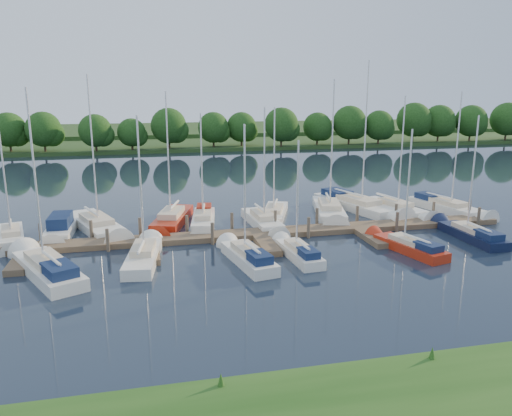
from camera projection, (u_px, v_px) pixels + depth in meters
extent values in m
plane|color=#17222E|center=(287.00, 273.00, 30.14)|extent=(260.00, 260.00, 0.00)
cube|color=brown|center=(258.00, 234.00, 37.68)|extent=(40.00, 2.00, 0.40)
cube|color=brown|center=(21.00, 262.00, 31.42)|extent=(1.20, 4.00, 0.40)
cube|color=brown|center=(150.00, 254.00, 33.13)|extent=(1.20, 4.00, 0.40)
cube|color=brown|center=(267.00, 245.00, 34.84)|extent=(1.20, 4.00, 0.40)
cube|color=brown|center=(373.00, 238.00, 36.55)|extent=(1.20, 4.00, 0.40)
cube|color=brown|center=(469.00, 231.00, 38.26)|extent=(1.20, 4.00, 0.40)
cylinder|color=#473D33|center=(41.00, 237.00, 35.50)|extent=(0.24, 0.24, 2.00)
cylinder|color=#473D33|center=(92.00, 234.00, 36.24)|extent=(0.24, 0.24, 2.00)
cylinder|color=#473D33|center=(140.00, 231.00, 36.98)|extent=(0.24, 0.24, 2.00)
cylinder|color=#473D33|center=(187.00, 228.00, 37.72)|extent=(0.24, 0.24, 2.00)
cylinder|color=#473D33|center=(232.00, 225.00, 38.46)|extent=(0.24, 0.24, 2.00)
cylinder|color=#473D33|center=(275.00, 223.00, 39.19)|extent=(0.24, 0.24, 2.00)
cylinder|color=#473D33|center=(317.00, 220.00, 39.93)|extent=(0.24, 0.24, 2.00)
cylinder|color=#473D33|center=(357.00, 218.00, 40.67)|extent=(0.24, 0.24, 2.00)
cylinder|color=#473D33|center=(396.00, 216.00, 41.41)|extent=(0.24, 0.24, 2.00)
cylinder|color=#473D33|center=(433.00, 213.00, 42.15)|extent=(0.24, 0.24, 2.00)
cylinder|color=#473D33|center=(469.00, 211.00, 42.88)|extent=(0.24, 0.24, 2.00)
cylinder|color=#473D33|center=(108.00, 243.00, 34.05)|extent=(0.24, 0.24, 2.00)
cylinder|color=#473D33|center=(212.00, 236.00, 35.59)|extent=(0.24, 0.24, 2.00)
cylinder|color=#473D33|center=(308.00, 230.00, 37.13)|extent=(0.24, 0.24, 2.00)
cylinder|color=#473D33|center=(397.00, 225.00, 38.67)|extent=(0.24, 0.24, 2.00)
cylinder|color=#473D33|center=(478.00, 219.00, 40.20)|extent=(0.24, 0.24, 2.00)
cube|color=#254219|center=(184.00, 142.00, 101.23)|extent=(180.00, 30.00, 0.60)
cube|color=#2E4B21|center=(176.00, 130.00, 124.85)|extent=(220.00, 40.00, 1.40)
cylinder|color=#38281C|center=(6.00, 149.00, 81.21)|extent=(0.36, 0.36, 2.77)
sphere|color=#193C10|center=(4.00, 128.00, 80.42)|extent=(6.47, 6.47, 6.47)
sphere|color=#193C10|center=(14.00, 133.00, 81.12)|extent=(4.62, 4.62, 4.62)
cylinder|color=#38281C|center=(50.00, 148.00, 83.86)|extent=(0.36, 0.36, 2.42)
sphere|color=#193C10|center=(48.00, 130.00, 83.17)|extent=(5.65, 5.65, 5.65)
sphere|color=#193C10|center=(56.00, 135.00, 83.80)|extent=(4.04, 4.04, 4.04)
cylinder|color=#38281C|center=(87.00, 148.00, 83.77)|extent=(0.36, 0.36, 2.46)
sphere|color=#193C10|center=(86.00, 130.00, 83.08)|extent=(5.74, 5.74, 5.74)
sphere|color=#193C10|center=(94.00, 134.00, 83.72)|extent=(4.10, 4.10, 4.10)
cylinder|color=#38281C|center=(138.00, 147.00, 86.90)|extent=(0.36, 0.36, 2.09)
sphere|color=#193C10|center=(137.00, 132.00, 86.30)|extent=(4.88, 4.88, 4.88)
sphere|color=#193C10|center=(143.00, 136.00, 86.88)|extent=(3.49, 3.49, 3.49)
cylinder|color=#38281C|center=(171.00, 144.00, 88.26)|extent=(0.36, 0.36, 2.72)
sphere|color=#193C10|center=(171.00, 125.00, 87.49)|extent=(6.35, 6.35, 6.35)
sphere|color=#193C10|center=(179.00, 130.00, 88.18)|extent=(4.53, 4.53, 4.53)
cylinder|color=#38281C|center=(205.00, 144.00, 88.92)|extent=(0.36, 0.36, 2.43)
sphere|color=#193C10|center=(204.00, 128.00, 88.23)|extent=(5.67, 5.67, 5.67)
sphere|color=#193C10|center=(211.00, 132.00, 88.86)|extent=(4.05, 4.05, 4.05)
cylinder|color=#38281C|center=(245.00, 144.00, 89.26)|extent=(0.36, 0.36, 2.32)
sphere|color=#193C10|center=(245.00, 129.00, 88.60)|extent=(5.40, 5.40, 5.40)
sphere|color=#193C10|center=(251.00, 133.00, 89.22)|extent=(3.86, 3.86, 3.86)
cylinder|color=#38281C|center=(279.00, 141.00, 93.16)|extent=(0.36, 0.36, 2.81)
sphere|color=#193C10|center=(279.00, 122.00, 92.36)|extent=(6.56, 6.56, 6.56)
sphere|color=#193C10|center=(286.00, 127.00, 93.07)|extent=(4.69, 4.69, 4.69)
cylinder|color=#38281C|center=(318.00, 142.00, 93.55)|extent=(0.36, 0.36, 2.30)
sphere|color=#193C10|center=(318.00, 127.00, 92.89)|extent=(5.36, 5.36, 5.36)
sphere|color=#193C10|center=(323.00, 131.00, 93.51)|extent=(3.83, 3.83, 3.83)
cylinder|color=#38281C|center=(353.00, 141.00, 94.92)|extent=(0.36, 0.36, 2.35)
sphere|color=#193C10|center=(354.00, 126.00, 94.25)|extent=(5.49, 5.49, 5.49)
sphere|color=#193C10|center=(359.00, 130.00, 94.87)|extent=(3.92, 3.92, 3.92)
cylinder|color=#38281C|center=(374.00, 139.00, 97.22)|extent=(0.36, 0.36, 2.65)
sphere|color=#193C10|center=(375.00, 122.00, 96.46)|extent=(6.19, 6.19, 6.19)
sphere|color=#193C10|center=(381.00, 127.00, 97.14)|extent=(4.42, 4.42, 4.42)
cylinder|color=#38281C|center=(414.00, 140.00, 97.38)|extent=(0.36, 0.36, 2.43)
sphere|color=#193C10|center=(415.00, 124.00, 96.69)|extent=(5.67, 5.67, 5.67)
sphere|color=#193C10|center=(419.00, 128.00, 97.33)|extent=(4.05, 4.05, 4.05)
cylinder|color=#38281C|center=(437.00, 139.00, 100.54)|extent=(0.36, 0.36, 2.08)
sphere|color=#193C10|center=(438.00, 126.00, 99.95)|extent=(4.86, 4.86, 4.86)
sphere|color=#193C10|center=(441.00, 129.00, 100.52)|extent=(3.47, 3.47, 3.47)
cylinder|color=#38281C|center=(468.00, 137.00, 100.50)|extent=(0.36, 0.36, 2.71)
sphere|color=#193C10|center=(470.00, 121.00, 99.73)|extent=(6.32, 6.32, 6.32)
sphere|color=#193C10|center=(475.00, 125.00, 100.42)|extent=(4.52, 4.52, 4.52)
cylinder|color=#38281C|center=(495.00, 137.00, 104.20)|extent=(0.36, 0.36, 2.27)
sphere|color=#193C10|center=(497.00, 123.00, 103.55)|extent=(5.29, 5.29, 5.29)
sphere|color=#193C10|center=(500.00, 127.00, 104.16)|extent=(3.78, 3.78, 3.78)
cube|color=white|center=(12.00, 239.00, 36.60)|extent=(2.92, 5.95, 1.05)
cone|color=white|center=(13.00, 250.00, 34.10)|extent=(1.25, 2.14, 0.80)
cube|color=beige|center=(11.00, 231.00, 36.20)|extent=(1.78, 2.79, 0.48)
cylinder|color=silver|center=(5.00, 181.00, 35.08)|extent=(0.12, 0.12, 7.75)
cylinder|color=silver|center=(10.00, 223.00, 36.86)|extent=(0.71, 2.53, 0.10)
cylinder|color=white|center=(10.00, 223.00, 36.86)|extent=(0.74, 2.28, 0.20)
cube|color=white|center=(61.00, 233.00, 38.14)|extent=(1.95, 5.64, 1.11)
cone|color=white|center=(55.00, 243.00, 35.47)|extent=(0.96, 1.70, 0.93)
cube|color=#142346|center=(60.00, 221.00, 37.93)|extent=(1.54, 3.11, 1.00)
cube|color=white|center=(95.00, 227.00, 39.76)|extent=(5.25, 8.58, 1.11)
cone|color=white|center=(113.00, 239.00, 36.43)|extent=(2.16, 3.13, 1.16)
cube|color=beige|center=(96.00, 219.00, 39.26)|extent=(3.01, 4.12, 0.50)
cylinder|color=silver|center=(93.00, 151.00, 37.66)|extent=(0.12, 0.12, 11.21)
cylinder|color=silver|center=(91.00, 211.00, 40.17)|extent=(1.48, 3.51, 0.10)
cylinder|color=white|center=(91.00, 211.00, 40.17)|extent=(1.42, 3.16, 0.20)
cube|color=#B02510|center=(173.00, 222.00, 41.30)|extent=(4.04, 7.62, 1.24)
cone|color=#B02510|center=(162.00, 234.00, 37.74)|extent=(1.71, 2.75, 1.03)
cube|color=beige|center=(172.00, 213.00, 40.75)|extent=(2.41, 3.60, 0.56)
cylinder|color=silver|center=(168.00, 155.00, 39.29)|extent=(0.12, 0.12, 9.90)
cylinder|color=silver|center=(174.00, 205.00, 41.72)|extent=(1.03, 3.20, 0.10)
cylinder|color=white|center=(174.00, 205.00, 41.72)|extent=(1.02, 2.87, 0.20)
cube|color=white|center=(203.00, 222.00, 41.02)|extent=(2.67, 6.36, 1.10)
cone|color=white|center=(202.00, 233.00, 38.02)|extent=(1.19, 2.27, 0.86)
cube|color=beige|center=(203.00, 215.00, 40.55)|extent=(1.71, 2.94, 0.50)
cube|color=maroon|center=(204.00, 208.00, 42.50)|extent=(1.48, 2.02, 0.55)
cylinder|color=silver|center=(202.00, 167.00, 39.32)|extent=(0.12, 0.12, 8.33)
cylinder|color=silver|center=(203.00, 208.00, 41.36)|extent=(0.53, 2.76, 0.10)
cylinder|color=white|center=(203.00, 208.00, 41.36)|extent=(0.58, 2.47, 0.20)
cube|color=white|center=(262.00, 223.00, 40.79)|extent=(2.21, 6.61, 1.16)
cone|color=white|center=(274.00, 234.00, 37.75)|extent=(1.05, 2.33, 0.91)
cube|color=beige|center=(263.00, 215.00, 40.31)|extent=(1.54, 3.01, 0.53)
cylinder|color=silver|center=(264.00, 164.00, 39.02)|extent=(0.12, 0.12, 8.79)
cylinder|color=silver|center=(260.00, 208.00, 41.13)|extent=(0.28, 2.93, 0.10)
cylinder|color=white|center=(260.00, 208.00, 41.13)|extent=(0.36, 2.61, 0.20)
cube|color=white|center=(274.00, 215.00, 43.51)|extent=(4.00, 6.74, 0.96)
cone|color=white|center=(270.00, 225.00, 40.38)|extent=(1.66, 2.45, 0.91)
cube|color=beige|center=(274.00, 209.00, 43.06)|extent=(2.31, 3.22, 0.44)
cylinder|color=silver|center=(274.00, 161.00, 41.75)|extent=(0.12, 0.12, 8.79)
cylinder|color=silver|center=(275.00, 203.00, 43.92)|extent=(1.13, 2.78, 0.10)
cylinder|color=white|center=(275.00, 203.00, 43.92)|extent=(1.11, 2.51, 0.20)
cube|color=white|center=(329.00, 212.00, 44.56)|extent=(4.19, 8.37, 1.18)
cone|color=white|center=(334.00, 224.00, 40.64)|extent=(1.80, 3.01, 1.13)
cube|color=beige|center=(329.00, 205.00, 43.99)|extent=(2.54, 3.93, 0.54)
cylinder|color=silver|center=(332.00, 145.00, 42.36)|extent=(0.12, 0.12, 10.88)
cylinder|color=silver|center=(328.00, 197.00, 45.06)|extent=(1.00, 3.54, 0.10)
cylinder|color=white|center=(328.00, 197.00, 45.06)|extent=(1.00, 3.17, 0.20)
cube|color=white|center=(355.00, 207.00, 46.32)|extent=(5.25, 9.60, 1.21)
cone|color=white|center=(391.00, 218.00, 42.44)|extent=(2.21, 3.48, 1.29)
cube|color=beige|center=(358.00, 200.00, 45.75)|extent=(3.10, 4.55, 0.55)
cube|color=#142346|center=(337.00, 193.00, 48.29)|extent=(2.56, 3.19, 0.60)
cylinder|color=silver|center=(365.00, 134.00, 43.95)|extent=(0.12, 0.12, 12.48)
cylinder|color=silver|center=(349.00, 193.00, 46.82)|extent=(1.35, 4.00, 0.10)
cylinder|color=white|center=(349.00, 193.00, 46.82)|extent=(1.30, 3.59, 0.20)
cube|color=white|center=(392.00, 210.00, 45.15)|extent=(3.61, 7.36, 1.15)
cone|color=white|center=(421.00, 219.00, 42.06)|extent=(1.55, 2.65, 0.99)
cube|color=beige|center=(395.00, 203.00, 44.66)|extent=(2.20, 3.45, 0.52)
cylinder|color=silver|center=(402.00, 152.00, 43.28)|extent=(0.12, 0.12, 9.57)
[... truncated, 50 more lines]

